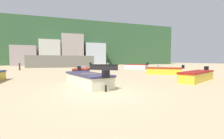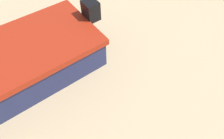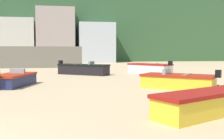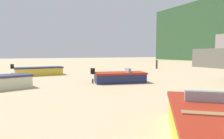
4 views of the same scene
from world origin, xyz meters
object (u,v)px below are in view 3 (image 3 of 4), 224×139
object	(u,v)px
boat_black_1	(83,69)
boat_white_4	(150,69)
boat_yellow_3	(178,81)
boat_yellow_0	(214,101)
boat_navy_6	(13,80)

from	to	relation	value
boat_black_1	boat_white_4	bearing A→B (deg)	126.61
boat_black_1	boat_yellow_3	world-z (taller)	boat_black_1
boat_yellow_0	boat_white_4	xyz separation A→B (m)	(2.80, 16.01, 0.08)
boat_white_4	boat_navy_6	distance (m)	13.18
boat_yellow_3	boat_white_4	xyz separation A→B (m)	(1.54, 10.16, 0.07)
boat_yellow_3	boat_black_1	bearing A→B (deg)	63.99
boat_yellow_0	boat_yellow_3	size ratio (longest dim) A/B	1.18
boat_yellow_0	boat_yellow_3	distance (m)	5.98
boat_black_1	boat_white_4	world-z (taller)	boat_black_1
boat_yellow_3	boat_white_4	world-z (taller)	boat_white_4
boat_black_1	boat_navy_6	distance (m)	8.76
boat_yellow_0	boat_navy_6	distance (m)	11.69
boat_yellow_3	boat_navy_6	distance (m)	9.67
boat_yellow_0	boat_navy_6	xyz separation A→B (m)	(-8.03, 8.50, -0.02)
boat_yellow_3	boat_white_4	bearing A→B (deg)	30.43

